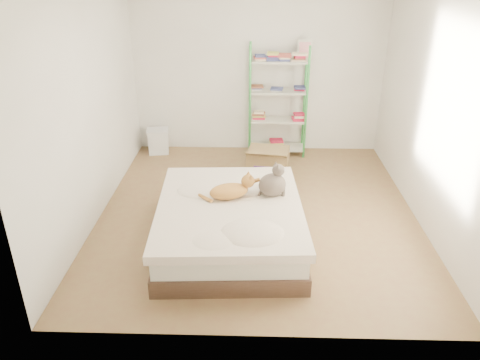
{
  "coord_description": "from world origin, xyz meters",
  "views": [
    {
      "loc": [
        -0.06,
        -5.02,
        2.84
      ],
      "look_at": [
        -0.2,
        -0.42,
        0.62
      ],
      "focal_mm": 35.0,
      "sensor_mm": 36.0,
      "label": 1
    }
  ],
  "objects_px": {
    "cardboard_box": "(268,162)",
    "white_bin": "(158,141)",
    "grey_cat": "(272,180)",
    "bed": "(230,224)",
    "shelf_unit": "(278,96)",
    "orange_cat": "(229,189)"
  },
  "relations": [
    {
      "from": "bed",
      "to": "grey_cat",
      "type": "bearing_deg",
      "value": 22.9
    },
    {
      "from": "grey_cat",
      "to": "shelf_unit",
      "type": "distance_m",
      "value": 2.4
    },
    {
      "from": "bed",
      "to": "white_bin",
      "type": "relative_size",
      "value": 5.11
    },
    {
      "from": "bed",
      "to": "shelf_unit",
      "type": "distance_m",
      "value": 2.75
    },
    {
      "from": "grey_cat",
      "to": "white_bin",
      "type": "height_order",
      "value": "grey_cat"
    },
    {
      "from": "grey_cat",
      "to": "cardboard_box",
      "type": "bearing_deg",
      "value": -14.43
    },
    {
      "from": "orange_cat",
      "to": "cardboard_box",
      "type": "distance_m",
      "value": 1.73
    },
    {
      "from": "grey_cat",
      "to": "orange_cat",
      "type": "bearing_deg",
      "value": 85.19
    },
    {
      "from": "cardboard_box",
      "to": "white_bin",
      "type": "xyz_separation_m",
      "value": [
        -1.71,
        0.81,
        -0.0
      ]
    },
    {
      "from": "bed",
      "to": "orange_cat",
      "type": "xyz_separation_m",
      "value": [
        -0.01,
        0.14,
        0.34
      ]
    },
    {
      "from": "orange_cat",
      "to": "shelf_unit",
      "type": "distance_m",
      "value": 2.56
    },
    {
      "from": "grey_cat",
      "to": "cardboard_box",
      "type": "distance_m",
      "value": 1.61
    },
    {
      "from": "grey_cat",
      "to": "white_bin",
      "type": "relative_size",
      "value": 0.95
    },
    {
      "from": "shelf_unit",
      "to": "bed",
      "type": "bearing_deg",
      "value": -103.22
    },
    {
      "from": "shelf_unit",
      "to": "cardboard_box",
      "type": "relative_size",
      "value": 2.79
    },
    {
      "from": "cardboard_box",
      "to": "white_bin",
      "type": "distance_m",
      "value": 1.89
    },
    {
      "from": "bed",
      "to": "shelf_unit",
      "type": "relative_size",
      "value": 1.13
    },
    {
      "from": "cardboard_box",
      "to": "white_bin",
      "type": "bearing_deg",
      "value": 163.82
    },
    {
      "from": "bed",
      "to": "orange_cat",
      "type": "height_order",
      "value": "orange_cat"
    },
    {
      "from": "bed",
      "to": "grey_cat",
      "type": "xyz_separation_m",
      "value": [
        0.45,
        0.22,
        0.42
      ]
    },
    {
      "from": "white_bin",
      "to": "bed",
      "type": "bearing_deg",
      "value": -63.86
    },
    {
      "from": "grey_cat",
      "to": "white_bin",
      "type": "bearing_deg",
      "value": 21.74
    }
  ]
}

